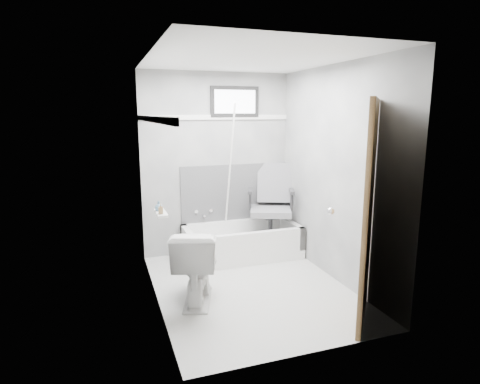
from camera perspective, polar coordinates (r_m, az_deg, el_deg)
name	(u,v)px	position (r m, az deg, el deg)	size (l,w,h in m)	color
floor	(250,287)	(4.51, 1.50, -13.40)	(2.60, 2.60, 0.00)	silver
ceiling	(252,58)	(4.13, 1.67, 18.47)	(2.60, 2.60, 0.00)	silver
wall_back	(217,164)	(5.38, -3.32, 3.95)	(2.00, 0.02, 2.40)	slate
wall_front	(313,206)	(3.00, 10.38, -2.04)	(2.00, 0.02, 2.40)	slate
wall_left	(153,185)	(3.92, -12.23, 1.00)	(0.02, 2.60, 2.40)	slate
wall_right	(335,175)	(4.60, 13.33, 2.44)	(0.02, 2.60, 2.40)	slate
bathtub	(242,242)	(5.32, 0.30, -7.06)	(1.50, 0.70, 0.42)	white
office_chair	(271,205)	(5.38, 4.39, -1.87)	(0.63, 0.63, 1.09)	#5B5B5F
toilet	(196,265)	(4.11, -6.23, -10.23)	(0.44, 0.78, 0.76)	white
door	(416,221)	(3.63, 23.74, -3.74)	(0.78, 0.78, 2.00)	brown
window	(235,102)	(5.40, -0.76, 12.72)	(0.66, 0.04, 0.40)	black
backerboard	(235,193)	(5.51, -0.74, -0.08)	(1.50, 0.02, 0.78)	#4C4C4F
trim_back	(217,117)	(5.32, -3.36, 10.57)	(2.00, 0.02, 0.06)	white
trim_left	(152,119)	(3.86, -12.42, 10.10)	(0.02, 2.60, 0.06)	white
pole	(229,178)	(5.20, -1.54, 2.05)	(0.02, 0.02, 1.95)	white
shelf	(161,213)	(4.05, -11.19, -2.96)	(0.10, 0.32, 0.03)	silver
soap_bottle_a	(161,209)	(3.96, -11.21, -2.32)	(0.04, 0.04, 0.10)	olive
soap_bottle_b	(159,206)	(4.10, -11.48, -1.97)	(0.08, 0.08, 0.10)	slate
faucet	(204,213)	(5.42, -5.19, -3.02)	(0.26, 0.10, 0.16)	silver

